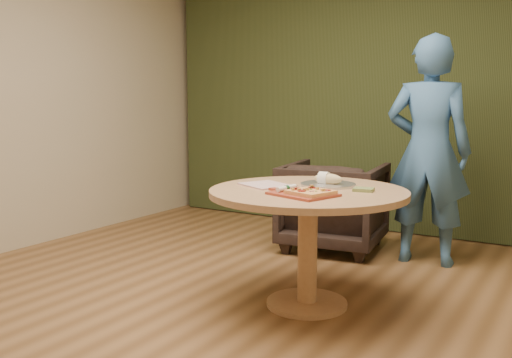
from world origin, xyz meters
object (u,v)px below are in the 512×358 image
object	(u,v)px
pizza_paddle	(302,194)
cutlery_roll	(287,188)
serving_tray	(328,185)
person_standing	(428,151)
pedestal_table	(308,212)
flatbread_pizza	(310,192)
armchair	(334,201)
bread_roll	(327,179)

from	to	relation	value
pizza_paddle	cutlery_roll	distance (m)	0.12
serving_tray	person_standing	bearing A→B (deg)	73.67
pizza_paddle	cutlery_roll	size ratio (longest dim) A/B	2.38
pedestal_table	cutlery_roll	distance (m)	0.26
pedestal_table	flatbread_pizza	world-z (taller)	flatbread_pizza
pizza_paddle	armchair	world-z (taller)	armchair
pizza_paddle	flatbread_pizza	world-z (taller)	flatbread_pizza
cutlery_roll	bread_roll	world-z (taller)	bread_roll
armchair	person_standing	size ratio (longest dim) A/B	0.47
cutlery_roll	armchair	bearing A→B (deg)	111.73
pedestal_table	serving_tray	xyz separation A→B (m)	(0.04, 0.20, 0.15)
cutlery_roll	serving_tray	size ratio (longest dim) A/B	0.56
cutlery_roll	bread_roll	bearing A→B (deg)	86.19
flatbread_pizza	serving_tray	bearing A→B (deg)	100.51
pedestal_table	bread_roll	world-z (taller)	bread_roll
pizza_paddle	bread_roll	bearing A→B (deg)	110.80
pedestal_table	person_standing	bearing A→B (deg)	74.27
pizza_paddle	cutlery_roll	world-z (taller)	cutlery_roll
bread_roll	armchair	size ratio (longest dim) A/B	0.23
serving_tray	bread_roll	xyz separation A→B (m)	(-0.01, 0.00, 0.04)
pedestal_table	serving_tray	world-z (taller)	serving_tray
pedestal_table	flatbread_pizza	distance (m)	0.31
pizza_paddle	flatbread_pizza	bearing A→B (deg)	5.29
flatbread_pizza	cutlery_roll	size ratio (longest dim) A/B	1.38
flatbread_pizza	serving_tray	xyz separation A→B (m)	(-0.08, 0.43, -0.02)
pedestal_table	pizza_paddle	xyz separation A→B (m)	(0.06, -0.21, 0.15)
pizza_paddle	serving_tray	distance (m)	0.41
armchair	bread_roll	bearing A→B (deg)	103.79
pedestal_table	flatbread_pizza	size ratio (longest dim) A/B	4.47
bread_roll	armchair	distance (m)	1.31
serving_tray	armchair	distance (m)	1.30
pedestal_table	armchair	bearing A→B (deg)	106.80
flatbread_pizza	serving_tray	distance (m)	0.43
armchair	person_standing	bearing A→B (deg)	171.57
pedestal_table	pizza_paddle	size ratio (longest dim) A/B	2.60
flatbread_pizza	bread_roll	xyz separation A→B (m)	(-0.09, 0.43, 0.02)
bread_roll	pedestal_table	bearing A→B (deg)	-99.78
bread_roll	flatbread_pizza	bearing A→B (deg)	-78.34
pizza_paddle	pedestal_table	bearing A→B (deg)	123.14
bread_roll	pizza_paddle	bearing A→B (deg)	-86.46
pedestal_table	person_standing	distance (m)	1.44
cutlery_roll	person_standing	world-z (taller)	person_standing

